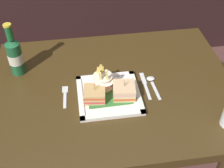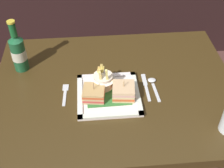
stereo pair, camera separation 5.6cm
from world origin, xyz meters
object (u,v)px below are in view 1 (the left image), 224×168
Objects in this scene: fries_cup at (103,79)px; square_plate at (109,95)px; sandwich_half_left at (95,94)px; fork at (65,95)px; spoon at (152,82)px; sandwich_half_right at (124,91)px; dining_table at (115,113)px; knife at (145,84)px; beer_bottle at (15,55)px.

square_plate is at bearing -69.90° from fries_cup.
sandwich_half_left is 0.75× the size of fork.
sandwich_half_left is at bearing -20.80° from fork.
fries_cup is 0.77× the size of spoon.
sandwich_half_right reaches higher than spoon.
sandwich_half_right is (0.12, 0.00, 0.00)m from sandwich_half_left.
square_plate is at bearing 13.75° from sandwich_half_left.
dining_table is 0.23m from sandwich_half_left.
dining_table is at bearing 110.04° from sandwich_half_right.
spoon is at bearing 27.11° from sandwich_half_right.
dining_table is at bearing 58.26° from square_plate.
knife is 0.03m from spoon.
beer_bottle reaches higher than sandwich_half_left.
sandwich_half_left is 0.23m from knife.
beer_bottle is at bearing 162.73° from knife.
sandwich_half_left is at bearing 180.00° from sandwich_half_right.
fries_cup reaches higher than spoon.
square_plate is 2.62× the size of sandwich_half_right.
fork is 0.37m from spoon.
sandwich_half_left is 0.12m from sandwich_half_right.
sandwich_half_left is at bearing -164.71° from spoon.
dining_table is 0.21m from knife.
fries_cup is (-0.08, 0.06, 0.02)m from sandwich_half_right.
dining_table is 4.24× the size of beer_bottle.
square_plate is 1.04× the size of beer_bottle.
square_plate is at bearing -9.75° from fork.
sandwich_half_left is (-0.09, -0.07, 0.20)m from dining_table.
dining_table is 0.50m from beer_bottle.
fork is 0.89× the size of spoon.
fries_cup reaches higher than fork.
beer_bottle is 1.45× the size of knife.
square_plate reaches higher than knife.
fries_cup is 0.39m from beer_bottle.
square_plate reaches higher than dining_table.
sandwich_half_right is at bearing -10.76° from fork.
sandwich_half_left is 0.98× the size of sandwich_half_right.
square_plate is at bearing -29.71° from beer_bottle.
square_plate is 0.07m from fries_cup.
fries_cup reaches higher than knife.
square_plate is at bearing -163.91° from knife.
fries_cup reaches higher than sandwich_half_right.
spoon is at bearing 15.29° from sandwich_half_left.
square_plate reaches higher than spoon.
dining_table is at bearing 6.54° from fork.
sandwich_half_left is at bearing -123.20° from fries_cup.
spoon reaches higher than dining_table.
square_plate is (-0.03, -0.05, 0.17)m from dining_table.
fork is at bearing -177.25° from knife.
square_plate is 2.29× the size of fries_cup.
sandwich_half_right is 0.15m from spoon.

